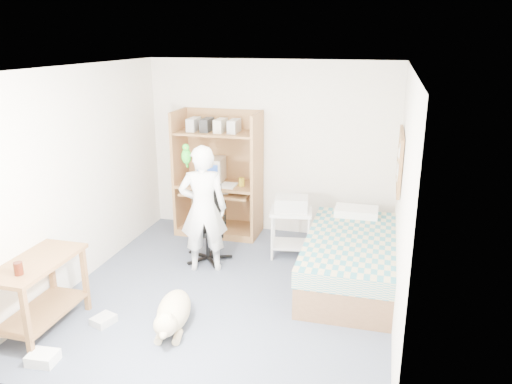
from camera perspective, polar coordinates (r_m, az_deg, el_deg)
floor at (r=5.83m, az=-3.03°, el=-11.31°), size 4.00×4.00×0.00m
wall_back at (r=7.21m, az=1.66°, el=4.99°), size 3.60×0.02×2.50m
wall_right at (r=5.11m, az=16.36°, el=-1.00°), size 0.02×4.00×2.50m
wall_left at (r=6.13m, az=-19.48°, el=1.74°), size 0.02×4.00×2.50m
ceiling at (r=5.12m, az=-3.49°, el=14.01°), size 3.60×4.00×0.02m
computer_hutch at (r=7.26m, az=-4.23°, el=1.55°), size 1.20×0.63×1.80m
bed at (r=6.03m, az=10.71°, el=-7.52°), size 1.02×2.02×0.66m
side_desk at (r=5.35m, az=-23.55°, el=-9.71°), size 0.50×1.00×0.75m
corkboard at (r=5.92m, az=16.12°, el=3.53°), size 0.04×0.94×0.66m
office_chair at (r=6.53m, az=-5.54°, el=-4.79°), size 0.54×0.55×0.95m
person at (r=6.09m, az=-6.04°, el=-1.94°), size 0.67×0.54×1.59m
parrot at (r=5.99m, az=-7.97°, el=4.22°), size 0.12×0.20×0.32m
dog at (r=5.18m, az=-9.50°, el=-13.44°), size 0.46×1.00×0.38m
printer_cart at (r=6.57m, az=4.01°, el=-3.85°), size 0.59×0.50×0.64m
printer at (r=6.47m, az=4.07°, el=-1.33°), size 0.46×0.38×0.18m
crt_monitor at (r=7.28m, az=-5.17°, el=2.56°), size 0.40×0.42×0.35m
keyboard at (r=7.18m, az=-4.90°, el=0.07°), size 0.47×0.22×0.03m
pencil_cup at (r=7.07m, az=-1.66°, el=1.15°), size 0.08×0.08×0.12m
drink_glass at (r=5.00m, az=-25.51°, el=-7.91°), size 0.08×0.08×0.12m
floor_box_a at (r=5.07m, az=-23.18°, el=-17.05°), size 0.27×0.22×0.10m
floor_box_b at (r=5.46m, az=-17.03°, el=-13.83°), size 0.24×0.27×0.08m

